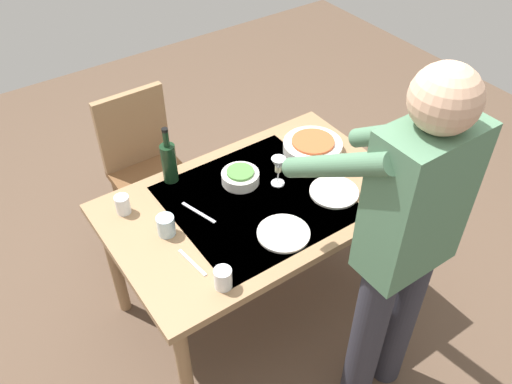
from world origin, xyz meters
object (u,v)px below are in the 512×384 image
dinner_plate_near (283,233)px  dining_table (256,213)px  wine_glass_left (278,166)px  side_bowl_salad (240,177)px  chair_near (145,161)px  water_cup_near_left (123,205)px  water_cup_far_right (223,278)px  serving_bowl_pasta (313,146)px  wine_bottle (169,161)px  person_server (402,241)px  dinner_plate_far (334,192)px  water_cup_near_right (166,225)px  water_cup_far_left (393,184)px

dinner_plate_near → dining_table: bearing=-96.3°
wine_glass_left → side_bowl_salad: 0.19m
chair_near → water_cup_near_left: bearing=58.5°
dining_table → side_bowl_salad: (-0.01, -0.15, 0.12)m
water_cup_near_left → dinner_plate_near: size_ratio=0.39×
water_cup_far_right → serving_bowl_pasta: (-0.83, -0.48, -0.01)m
wine_bottle → wine_glass_left: 0.51m
person_server → side_bowl_salad: 0.88m
wine_glass_left → side_bowl_salad: size_ratio=0.84×
dinner_plate_near → wine_glass_left: bearing=-122.2°
wine_bottle → water_cup_near_left: 0.30m
dining_table → serving_bowl_pasta: size_ratio=4.54×
side_bowl_salad → dinner_plate_far: side_bowl_salad is taller
chair_near → wine_bottle: (0.05, 0.46, 0.32)m
water_cup_near_left → dinner_plate_near: 0.72m
person_server → serving_bowl_pasta: person_server is taller
person_server → water_cup_near_left: 1.21m
dining_table → dinner_plate_far: 0.38m
person_server → dining_table: bearing=-76.0°
dinner_plate_far → chair_near: bearing=-61.7°
dining_table → dinner_plate_near: dinner_plate_near is taller
water_cup_near_right → side_bowl_salad: size_ratio=0.51×
water_cup_near_left → water_cup_near_right: 0.25m
wine_glass_left → water_cup_far_left: 0.53m
side_bowl_salad → dinner_plate_near: side_bowl_salad is taller
serving_bowl_pasta → wine_glass_left: bearing=19.3°
chair_near → wine_glass_left: 0.91m
wine_glass_left → dinner_plate_far: bearing=130.9°
water_cup_near_right → water_cup_near_left: bearing=-67.2°
chair_near → water_cup_far_left: 1.38m
person_server → water_cup_far_left: size_ratio=16.27×
dining_table → chair_near: (0.20, -0.81, -0.13)m
person_server → wine_glass_left: size_ratio=11.19×
water_cup_near_right → person_server: bearing=129.5°
dinner_plate_near → dinner_plate_far: (-0.35, -0.08, 0.00)m
person_server → water_cup_near_right: person_server is taller
dinner_plate_far → side_bowl_salad: bearing=-45.0°
water_cup_far_right → side_bowl_salad: (-0.40, -0.48, -0.01)m
wine_bottle → serving_bowl_pasta: size_ratio=0.99×
wine_glass_left → side_bowl_salad: (0.14, -0.11, -0.07)m
person_server → water_cup_far_right: person_server is taller
water_cup_near_left → serving_bowl_pasta: (-0.98, 0.13, -0.01)m
water_cup_near_right → water_cup_far_left: water_cup_far_left is taller
water_cup_near_left → dining_table: bearing=152.8°
wine_bottle → wine_glass_left: bearing=141.9°
dining_table → water_cup_near_left: bearing=-27.2°
dining_table → side_bowl_salad: bearing=-95.0°
serving_bowl_pasta → dinner_plate_near: 0.61m
chair_near → dinner_plate_near: (-0.17, 1.06, 0.21)m
dining_table → water_cup_near_left: (0.53, -0.27, 0.13)m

